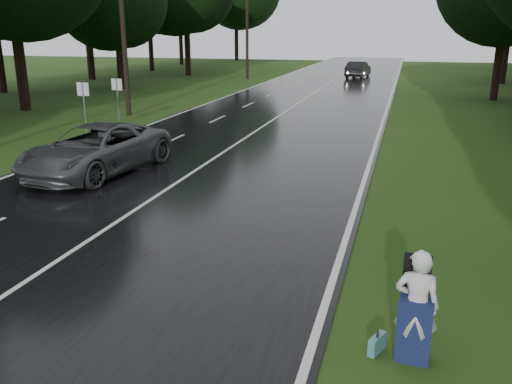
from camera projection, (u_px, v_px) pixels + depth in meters
ground at (18, 288)px, 10.36m from camera, size 160.00×160.00×0.00m
road at (271, 122)px, 28.79m from camera, size 12.00×140.00×0.04m
lane_center at (271, 121)px, 28.78m from camera, size 0.12×140.00×0.01m
grey_car at (96, 149)px, 18.30m from camera, size 3.47×6.22×1.64m
far_car at (358, 69)px, 54.69m from camera, size 2.29×5.02×1.60m
hitchhiker at (416, 310)px, 7.91m from camera, size 0.69×0.63×1.79m
suitcase at (377, 344)px, 8.28m from camera, size 0.26×0.41×0.29m
utility_pole_mid at (129, 115)px, 31.14m from camera, size 1.80×0.28×9.48m
utility_pole_far at (247, 79)px, 53.49m from camera, size 1.80×0.28×9.66m
road_sign_a at (87, 137)px, 24.90m from camera, size 0.59×0.10×2.48m
road_sign_b at (120, 126)px, 27.68m from camera, size 0.57×0.10×2.40m
tree_left_d at (26, 110)px, 33.12m from camera, size 10.22×10.22×15.97m
tree_left_e at (122, 89)px, 44.88m from camera, size 7.92×7.92×12.38m
tree_left_f at (188, 76)px, 57.58m from camera, size 10.44×10.44×16.32m
tree_right_e at (493, 100)px, 37.67m from camera, size 8.97×8.97×14.02m
tree_right_f at (502, 84)px, 49.03m from camera, size 8.22×8.22×12.85m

